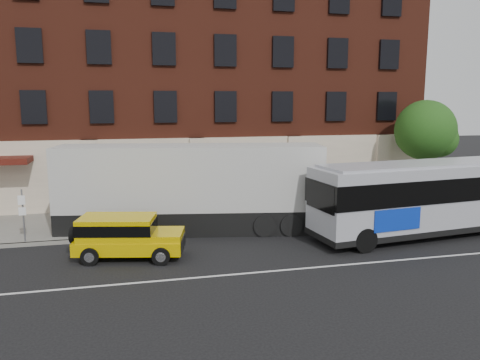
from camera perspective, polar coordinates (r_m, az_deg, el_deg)
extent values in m
plane|color=black|center=(17.29, 0.77, -11.79)|extent=(120.00, 120.00, 0.00)
cube|color=gray|center=(25.69, -4.19, -4.51)|extent=(60.00, 6.00, 0.15)
cube|color=gray|center=(22.83, -2.96, -6.28)|extent=(60.00, 0.25, 0.15)
cube|color=silver|center=(17.74, 0.37, -11.20)|extent=(60.00, 0.12, 0.01)
cube|color=#582214|center=(32.88, -6.67, 11.82)|extent=(30.00, 10.00, 15.00)
cube|color=beige|center=(28.05, -5.19, 0.99)|extent=(30.00, 0.35, 4.00)
cube|color=beige|center=(27.74, -17.51, 0.49)|extent=(0.90, 0.55, 4.00)
cube|color=beige|center=(27.95, -5.16, 0.96)|extent=(0.90, 0.55, 4.00)
cube|color=beige|center=(29.41, 6.48, 1.36)|extent=(0.90, 0.55, 4.00)
cube|color=beige|center=(31.95, 16.66, 1.67)|extent=(0.90, 0.55, 4.00)
cube|color=black|center=(27.94, -23.56, 8.04)|extent=(1.30, 0.20, 1.80)
cube|color=black|center=(27.56, -16.31, 8.43)|extent=(1.30, 0.20, 1.80)
cube|color=black|center=(27.62, -8.96, 8.70)|extent=(1.30, 0.20, 1.80)
cube|color=black|center=(28.12, -1.76, 8.82)|extent=(1.30, 0.20, 1.80)
cube|color=black|center=(29.04, 5.10, 8.81)|extent=(1.30, 0.20, 1.80)
cube|color=black|center=(30.33, 11.46, 8.68)|extent=(1.30, 0.20, 1.80)
cube|color=black|center=(31.96, 17.22, 8.48)|extent=(1.30, 0.20, 1.80)
cube|color=black|center=(28.09, -24.01, 14.57)|extent=(1.30, 0.20, 1.80)
cube|color=black|center=(27.71, -16.63, 15.06)|extent=(1.30, 0.20, 1.80)
cube|color=black|center=(27.77, -9.14, 15.31)|extent=(1.30, 0.20, 1.80)
cube|color=black|center=(28.27, -1.79, 15.32)|extent=(1.30, 0.20, 1.80)
cube|color=black|center=(29.18, 5.20, 15.10)|extent=(1.30, 0.20, 1.80)
cube|color=black|center=(30.47, 11.66, 14.71)|extent=(1.30, 0.20, 1.80)
cube|color=black|center=(32.09, 17.51, 14.20)|extent=(1.30, 0.20, 1.80)
cube|color=black|center=(32.53, 17.80, 19.81)|extent=(1.30, 0.20, 1.80)
cube|color=black|center=(28.52, -26.52, -0.65)|extent=(2.60, 0.15, 2.80)
cube|color=black|center=(27.77, -14.38, -0.19)|extent=(2.60, 0.15, 2.80)
cube|color=black|center=(28.30, -2.15, 0.28)|extent=(2.60, 0.15, 2.80)
cube|color=black|center=(30.04, 9.14, 0.70)|extent=(2.60, 0.15, 2.80)
cylinder|color=gray|center=(22.83, -24.61, -4.10)|extent=(0.07, 0.07, 2.50)
cube|color=white|center=(22.53, -24.82, -2.21)|extent=(0.30, 0.03, 0.40)
cube|color=white|center=(22.63, -24.73, -3.45)|extent=(0.30, 0.03, 0.35)
cylinder|color=#3D2D1E|center=(30.94, 21.10, 0.25)|extent=(0.32, 0.32, 3.00)
sphere|color=#1A4714|center=(30.64, 21.42, 5.61)|extent=(3.60, 3.60, 3.60)
sphere|color=#1A4714|center=(30.76, 22.86, 4.59)|extent=(2.20, 2.20, 2.20)
sphere|color=#1A4714|center=(30.66, 20.03, 4.94)|extent=(2.00, 2.00, 2.00)
cube|color=#A1A2AB|center=(24.20, 22.83, -1.75)|extent=(12.87, 4.03, 3.01)
cube|color=black|center=(24.49, 22.62, -4.96)|extent=(12.93, 4.09, 0.26)
cube|color=#A1A2AB|center=(23.96, 23.07, 1.90)|extent=(12.20, 3.64, 0.13)
cube|color=black|center=(24.11, 22.91, -0.58)|extent=(12.96, 4.12, 1.05)
cube|color=#0B2CAB|center=(21.15, 18.45, -4.56)|extent=(2.31, 0.30, 0.95)
cube|color=#0B2CAB|center=(27.43, 25.73, -1.88)|extent=(2.31, 0.30, 0.95)
cylinder|color=black|center=(20.61, 14.81, -7.02)|extent=(1.08, 0.43, 1.05)
cylinder|color=black|center=(22.53, 11.36, -5.48)|extent=(1.08, 0.43, 1.05)
cylinder|color=black|center=(27.33, 25.53, -3.60)|extent=(1.08, 0.43, 1.05)
cube|color=#D9B300|center=(19.75, -13.08, -7.54)|extent=(4.52, 2.65, 0.53)
cube|color=#D9B300|center=(19.67, -14.55, -5.53)|extent=(3.22, 2.33, 0.88)
cube|color=black|center=(19.66, -14.55, -5.41)|extent=(3.26, 2.37, 0.44)
cube|color=#D9B300|center=(19.39, -8.89, -6.50)|extent=(1.66, 1.93, 0.26)
cube|color=black|center=(19.40, -6.86, -7.53)|extent=(0.36, 1.39, 0.49)
cylinder|color=black|center=(20.24, -19.40, -6.25)|extent=(0.34, 0.70, 0.67)
cylinder|color=black|center=(18.76, -9.48, -9.04)|extent=(0.74, 0.40, 0.71)
cylinder|color=silver|center=(18.76, -9.48, -9.04)|extent=(0.44, 0.34, 0.39)
cylinder|color=black|center=(20.39, -8.75, -7.50)|extent=(0.74, 0.40, 0.71)
cylinder|color=silver|center=(20.39, -8.75, -7.50)|extent=(0.44, 0.34, 0.39)
cylinder|color=black|center=(19.36, -17.61, -8.78)|extent=(0.74, 0.40, 0.71)
cylinder|color=silver|center=(19.36, -17.61, -8.78)|extent=(0.44, 0.34, 0.39)
cylinder|color=black|center=(20.95, -16.25, -7.32)|extent=(0.74, 0.40, 0.71)
cylinder|color=silver|center=(20.95, -16.25, -7.32)|extent=(0.44, 0.34, 0.39)
cube|color=black|center=(23.31, -5.87, -4.72)|extent=(12.82, 4.66, 1.15)
cube|color=beige|center=(22.89, -5.96, 0.38)|extent=(12.82, 4.70, 3.04)
cylinder|color=black|center=(22.86, -17.94, -5.55)|extent=(1.08, 0.47, 1.05)
cylinder|color=black|center=(25.13, -16.59, -4.15)|extent=(1.08, 0.47, 1.05)
cylinder|color=black|center=(22.58, -14.84, -5.59)|extent=(1.08, 0.47, 1.05)
cylinder|color=black|center=(24.87, -13.76, -4.16)|extent=(1.08, 0.47, 1.05)
cylinder|color=black|center=(22.27, 2.97, -5.49)|extent=(1.08, 0.47, 1.05)
cylinder|color=black|center=(24.59, 2.34, -4.05)|extent=(1.08, 0.47, 1.05)
cylinder|color=black|center=(22.44, 6.17, -5.42)|extent=(1.08, 0.47, 1.05)
cylinder|color=black|center=(24.75, 5.24, -3.99)|extent=(1.08, 0.47, 1.05)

